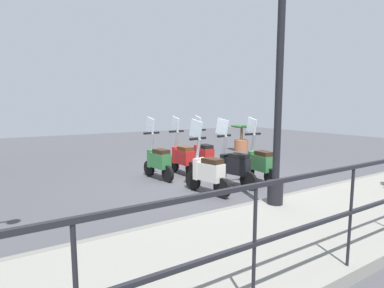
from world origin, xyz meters
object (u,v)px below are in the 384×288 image
at_px(scooter_near_0, 260,162).
at_px(scooter_near_2, 207,171).
at_px(scooter_near_1, 233,165).
at_px(scooter_far_2, 158,160).
at_px(scooter_far_0, 203,154).
at_px(potted_palm, 241,140).
at_px(scooter_far_1, 182,157).
at_px(lamp_post_near, 279,80).

distance_m(scooter_near_0, scooter_near_2, 1.61).
height_order(scooter_near_1, scooter_far_2, same).
distance_m(scooter_far_0, scooter_far_2, 1.47).
distance_m(potted_palm, scooter_near_1, 5.47).
bearing_deg(scooter_near_2, scooter_far_2, -1.14).
height_order(scooter_near_1, scooter_far_0, same).
distance_m(scooter_near_1, scooter_far_0, 1.72).
bearing_deg(scooter_far_0, scooter_far_1, 99.83).
distance_m(lamp_post_near, scooter_far_1, 3.73).
xyz_separation_m(potted_palm, scooter_near_1, (-3.99, 3.74, 0.04)).
distance_m(lamp_post_near, scooter_far_0, 3.86).
bearing_deg(lamp_post_near, scooter_far_1, -1.55).
height_order(lamp_post_near, scooter_far_1, lamp_post_near).
bearing_deg(lamp_post_near, potted_palm, -36.66).
xyz_separation_m(lamp_post_near, scooter_far_2, (3.19, 0.67, -1.74)).
height_order(scooter_near_0, scooter_near_2, same).
distance_m(scooter_near_2, scooter_far_1, 1.85).
distance_m(scooter_near_0, scooter_far_2, 2.47).
height_order(scooter_near_0, scooter_far_1, same).
bearing_deg(potted_palm, scooter_far_0, 124.02).
bearing_deg(scooter_near_0, scooter_far_1, 39.66).
relative_size(scooter_near_2, scooter_far_1, 1.00).
bearing_deg(scooter_far_1, scooter_near_1, -169.91).
xyz_separation_m(lamp_post_near, scooter_far_0, (3.36, -0.79, -1.74)).
bearing_deg(scooter_far_1, scooter_near_2, 162.74).
relative_size(scooter_near_0, scooter_far_1, 1.00).
relative_size(scooter_near_0, scooter_far_2, 1.00).
height_order(scooter_near_2, scooter_far_1, same).
bearing_deg(scooter_near_0, scooter_far_0, 19.58).
relative_size(lamp_post_near, scooter_near_0, 3.02).
bearing_deg(scooter_near_2, scooter_near_0, -96.88).
xyz_separation_m(lamp_post_near, scooter_near_0, (1.64, -1.25, -1.74)).
bearing_deg(scooter_far_1, lamp_post_near, 175.20).
xyz_separation_m(scooter_near_2, scooter_far_0, (1.85, -1.15, 0.00)).
bearing_deg(scooter_near_0, scooter_far_2, 55.72).
relative_size(lamp_post_near, potted_palm, 4.39).
bearing_deg(scooter_far_1, scooter_near_0, -148.29).
bearing_deg(scooter_near_0, scooter_near_2, 99.39).
bearing_deg(scooter_far_1, potted_palm, -63.40).
relative_size(potted_palm, scooter_near_2, 0.69).
xyz_separation_m(potted_palm, scooter_far_0, (-2.31, 3.42, 0.04)).
distance_m(potted_palm, scooter_far_1, 4.76).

